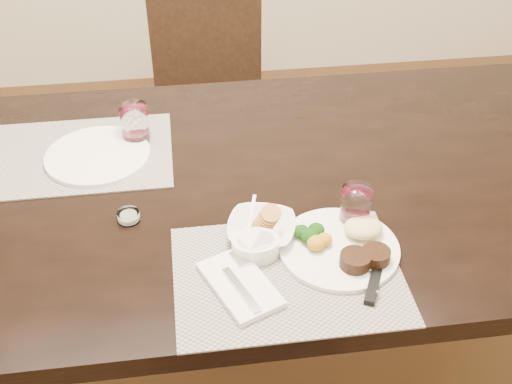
{
  "coord_description": "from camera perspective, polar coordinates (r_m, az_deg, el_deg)",
  "views": [
    {
      "loc": [
        -0.12,
        -1.23,
        1.68
      ],
      "look_at": [
        0.03,
        -0.14,
        0.82
      ],
      "focal_mm": 45.0,
      "sensor_mm": 36.0,
      "label": 1
    }
  ],
  "objects": [
    {
      "name": "ground_plane",
      "position": [
        2.09,
        -1.4,
        -15.67
      ],
      "size": [
        4.5,
        4.5,
        0.0
      ],
      "primitive_type": "plane",
      "color": "#472816",
      "rests_on": "ground"
    },
    {
      "name": "dining_table",
      "position": [
        1.6,
        -1.76,
        -1.34
      ],
      "size": [
        2.0,
        1.0,
        0.75
      ],
      "color": "black",
      "rests_on": "ground"
    },
    {
      "name": "chair_far",
      "position": [
        2.47,
        -4.13,
        9.35
      ],
      "size": [
        0.42,
        0.42,
        0.9
      ],
      "color": "black",
      "rests_on": "ground"
    },
    {
      "name": "placemat_near",
      "position": [
        1.31,
        2.84,
        -7.35
      ],
      "size": [
        0.46,
        0.34,
        0.0
      ],
      "primitive_type": "cube",
      "color": "gray",
      "rests_on": "dining_table"
    },
    {
      "name": "placemat_far",
      "position": [
        1.7,
        -15.3,
        3.23
      ],
      "size": [
        0.46,
        0.34,
        0.0
      ],
      "primitive_type": "cube",
      "color": "gray",
      "rests_on": "dining_table"
    },
    {
      "name": "dinner_plate",
      "position": [
        1.36,
        7.92,
        -4.73
      ],
      "size": [
        0.25,
        0.25,
        0.05
      ],
      "rotation": [
        0.0,
        0.0,
        0.35
      ],
      "color": "white",
      "rests_on": "placemat_near"
    },
    {
      "name": "napkin_fork",
      "position": [
        1.28,
        -1.42,
        -8.2
      ],
      "size": [
        0.17,
        0.21,
        0.02
      ],
      "rotation": [
        0.0,
        0.0,
        0.4
      ],
      "color": "white",
      "rests_on": "placemat_near"
    },
    {
      "name": "steak_knife",
      "position": [
        1.32,
        10.06,
        -7.22
      ],
      "size": [
        0.08,
        0.25,
        0.01
      ],
      "rotation": [
        0.0,
        0.0,
        -0.45
      ],
      "color": "silver",
      "rests_on": "placemat_near"
    },
    {
      "name": "cracker_bowl",
      "position": [
        1.38,
        0.49,
        -3.3
      ],
      "size": [
        0.18,
        0.18,
        0.06
      ],
      "rotation": [
        0.0,
        0.0,
        -0.27
      ],
      "color": "white",
      "rests_on": "placemat_near"
    },
    {
      "name": "sauce_ramekin",
      "position": [
        1.33,
        -0.02,
        -4.79
      ],
      "size": [
        0.1,
        0.15,
        0.08
      ],
      "rotation": [
        0.0,
        0.0,
        -0.35
      ],
      "color": "white",
      "rests_on": "placemat_near"
    },
    {
      "name": "wine_glass_near",
      "position": [
        1.41,
        8.84,
        -1.36
      ],
      "size": [
        0.07,
        0.07,
        0.09
      ],
      "rotation": [
        0.0,
        0.0,
        -0.36
      ],
      "color": "white",
      "rests_on": "placemat_near"
    },
    {
      "name": "far_plate",
      "position": [
        1.67,
        -13.89,
        3.17
      ],
      "size": [
        0.26,
        0.26,
        0.01
      ],
      "primitive_type": "cylinder",
      "color": "white",
      "rests_on": "placemat_far"
    },
    {
      "name": "wine_glass_far",
      "position": [
        1.7,
        -10.71,
        5.9
      ],
      "size": [
        0.07,
        0.07,
        0.1
      ],
      "rotation": [
        0.0,
        0.0,
        0.24
      ],
      "color": "white",
      "rests_on": "placemat_far"
    },
    {
      "name": "salt_cellar",
      "position": [
        1.46,
        -11.25,
        -2.16
      ],
      "size": [
        0.05,
        0.05,
        0.02
      ],
      "rotation": [
        0.0,
        0.0,
        0.06
      ],
      "color": "white",
      "rests_on": "dining_table"
    }
  ]
}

